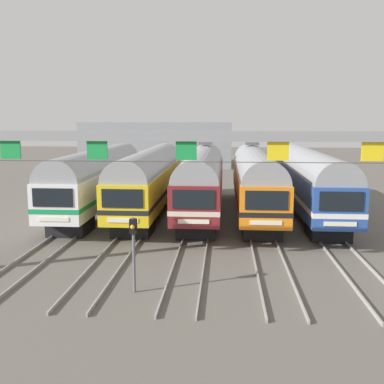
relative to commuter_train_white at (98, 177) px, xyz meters
name	(u,v)px	position (x,y,z in m)	size (l,w,h in m)	color
ground_plane	(202,214)	(7.79, 0.01, -2.69)	(160.00, 160.00, 0.00)	#5B564F
track_bed	(210,181)	(7.79, 17.01, -2.61)	(17.09, 70.00, 0.15)	gray
commuter_train_white	(98,177)	(0.00, 0.00, 0.00)	(2.88, 18.06, 4.77)	white
commuter_train_yellow	(150,177)	(3.90, 0.00, 0.00)	(2.88, 18.06, 4.77)	gold
commuter_train_maroon	(202,178)	(7.79, 0.00, 0.00)	(2.88, 18.06, 5.05)	maroon
commuter_train_orange	(255,178)	(11.69, 0.00, 0.00)	(2.88, 18.06, 5.05)	orange
commuter_train_blue	(310,179)	(15.58, 0.00, 0.00)	(2.88, 18.06, 4.77)	#284C9E
catenary_gantry	(186,160)	(7.79, -13.49, 2.54)	(20.82, 0.44, 6.97)	gray
yard_signal_mast	(133,241)	(5.84, -15.54, -0.52)	(0.28, 0.35, 3.11)	#59595E
maintenance_building	(159,144)	(-0.59, 34.76, 0.57)	(21.84, 10.00, 6.51)	gray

